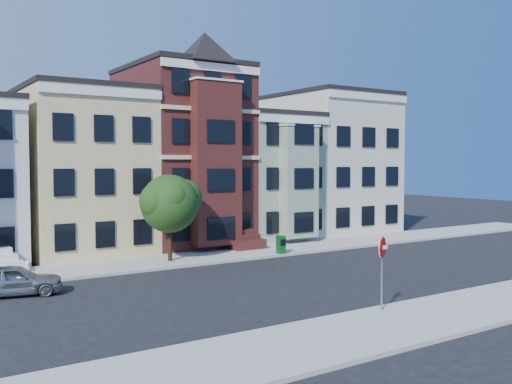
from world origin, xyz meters
TOP-DOWN VIEW (x-y plane):
  - ground at (0.00, 0.00)m, footprint 120.00×120.00m
  - far_sidewalk at (0.00, 8.00)m, footprint 60.00×4.00m
  - near_sidewalk at (0.00, -8.00)m, footprint 60.00×4.00m
  - house_yellow at (-7.00, 14.50)m, footprint 7.00×9.00m
  - house_brown at (0.00, 14.50)m, footprint 7.00×9.00m
  - house_green at (6.50, 14.50)m, footprint 6.00×9.00m
  - house_cream at (13.50, 14.50)m, footprint 8.00×9.00m
  - street_tree at (-4.07, 7.65)m, footprint 6.68×6.68m
  - parked_car at (-12.93, 4.15)m, footprint 4.22×2.47m
  - newspaper_box at (2.66, 6.30)m, footprint 0.57×0.53m
  - fire_hydrant at (-11.93, 6.30)m, footprint 0.28×0.28m
  - stop_sign at (-2.00, -6.58)m, footprint 0.88×0.20m

SIDE VIEW (x-z plane):
  - ground at x=0.00m, z-range 0.00..0.00m
  - far_sidewalk at x=0.00m, z-range 0.00..0.15m
  - near_sidewalk at x=0.00m, z-range 0.00..0.15m
  - fire_hydrant at x=-11.93m, z-range 0.15..0.91m
  - parked_car at x=-12.93m, z-range 0.00..1.35m
  - newspaper_box at x=2.66m, z-range 0.15..1.23m
  - stop_sign at x=-2.00m, z-range 0.15..3.32m
  - street_tree at x=-4.07m, z-range 0.15..6.16m
  - house_green at x=6.50m, z-range 0.00..9.00m
  - house_yellow at x=-7.00m, z-range 0.00..10.00m
  - house_cream at x=13.50m, z-range 0.00..11.00m
  - house_brown at x=0.00m, z-range 0.00..12.00m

